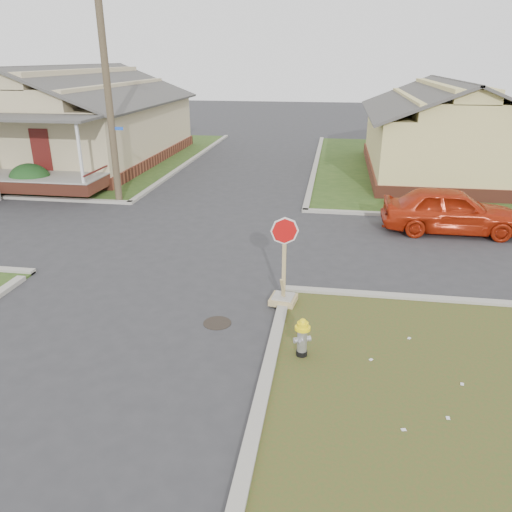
# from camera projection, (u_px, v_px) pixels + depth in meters

# --- Properties ---
(ground) EXTENTS (120.00, 120.00, 0.00)m
(ground) POSITION_uv_depth(u_px,v_px,m) (134.00, 306.00, 12.14)
(ground) COLOR #2D2D30
(ground) RESTS_ON ground
(verge_far_left) EXTENTS (19.00, 19.00, 0.05)m
(verge_far_left) POSITION_uv_depth(u_px,v_px,m) (44.00, 155.00, 30.52)
(verge_far_left) COLOR #294518
(verge_far_left) RESTS_ON ground
(curbs) EXTENTS (80.00, 40.00, 0.12)m
(curbs) POSITION_uv_depth(u_px,v_px,m) (191.00, 238.00, 16.72)
(curbs) COLOR #9B978C
(curbs) RESTS_ON ground
(manhole) EXTENTS (0.64, 0.64, 0.01)m
(manhole) POSITION_uv_depth(u_px,v_px,m) (217.00, 323.00, 11.36)
(manhole) COLOR black
(manhole) RESTS_ON ground
(corner_house) EXTENTS (10.10, 15.50, 5.30)m
(corner_house) POSITION_uv_depth(u_px,v_px,m) (74.00, 121.00, 28.04)
(corner_house) COLOR brown
(corner_house) RESTS_ON ground
(side_house_yellow) EXTENTS (7.60, 11.60, 4.70)m
(side_house_yellow) POSITION_uv_depth(u_px,v_px,m) (445.00, 131.00, 25.01)
(side_house_yellow) COLOR brown
(side_house_yellow) RESTS_ON ground
(utility_pole) EXTENTS (1.80, 0.28, 9.00)m
(utility_pole) POSITION_uv_depth(u_px,v_px,m) (107.00, 84.00, 19.18)
(utility_pole) COLOR #453728
(utility_pole) RESTS_ON ground
(fire_hydrant) EXTENTS (0.31, 0.31, 0.83)m
(fire_hydrant) POSITION_uv_depth(u_px,v_px,m) (302.00, 335.00, 9.89)
(fire_hydrant) COLOR black
(fire_hydrant) RESTS_ON ground
(stop_sign) EXTENTS (0.62, 0.61, 2.20)m
(stop_sign) POSITION_uv_depth(u_px,v_px,m) (284.00, 285.00, 12.04)
(stop_sign) COLOR tan
(stop_sign) RESTS_ON ground
(red_sedan) EXTENTS (4.57, 1.84, 1.56)m
(red_sedan) POSITION_uv_depth(u_px,v_px,m) (451.00, 210.00, 17.00)
(red_sedan) COLOR #B0250C
(red_sedan) RESTS_ON ground
(hedge_right) EXTENTS (1.63, 1.33, 1.24)m
(hedge_right) POSITION_uv_depth(u_px,v_px,m) (30.00, 180.00, 21.67)
(hedge_right) COLOR #143715
(hedge_right) RESTS_ON verge_far_left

